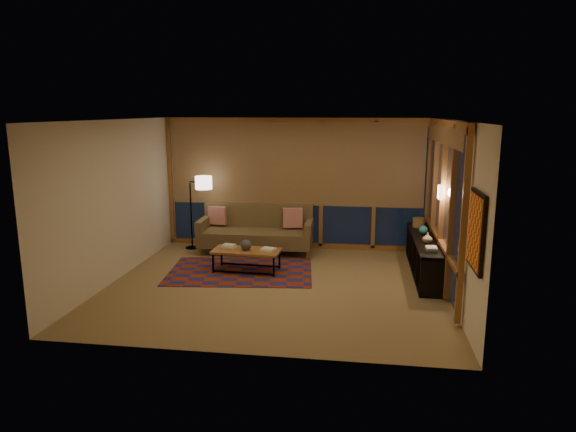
# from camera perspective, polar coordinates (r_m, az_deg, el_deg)

# --- Properties ---
(floor) EXTENTS (5.50, 5.00, 0.01)m
(floor) POSITION_cam_1_polar(r_m,az_deg,el_deg) (8.61, -1.32, -7.65)
(floor) COLOR #9E7947
(floor) RESTS_ON ground
(ceiling) EXTENTS (5.50, 5.00, 0.01)m
(ceiling) POSITION_cam_1_polar(r_m,az_deg,el_deg) (8.12, -1.41, 10.62)
(ceiling) COLOR white
(ceiling) RESTS_ON walls
(walls) EXTENTS (5.51, 5.01, 2.70)m
(walls) POSITION_cam_1_polar(r_m,az_deg,el_deg) (8.26, -1.36, 1.22)
(walls) COLOR beige
(walls) RESTS_ON floor
(window_wall_back) EXTENTS (5.30, 0.16, 2.60)m
(window_wall_back) POSITION_cam_1_polar(r_m,az_deg,el_deg) (10.63, 0.83, 3.58)
(window_wall_back) COLOR brown
(window_wall_back) RESTS_ON walls
(window_wall_right) EXTENTS (0.16, 3.70, 2.60)m
(window_wall_right) POSITION_cam_1_polar(r_m,az_deg,el_deg) (8.84, 16.73, 1.41)
(window_wall_right) COLOR brown
(window_wall_right) RESTS_ON walls
(wall_art) EXTENTS (0.06, 0.74, 0.94)m
(wall_art) POSITION_cam_1_polar(r_m,az_deg,el_deg) (6.46, 20.12, -1.57)
(wall_art) COLOR red
(wall_art) RESTS_ON walls
(wall_sconce) EXTENTS (0.12, 0.18, 0.22)m
(wall_sconce) POSITION_cam_1_polar(r_m,az_deg,el_deg) (8.65, 16.55, 2.55)
(wall_sconce) COLOR beige
(wall_sconce) RESTS_ON walls
(sofa) EXTENTS (2.29, 0.99, 0.93)m
(sofa) POSITION_cam_1_polar(r_m,az_deg,el_deg) (10.42, -3.59, -1.57)
(sofa) COLOR brown
(sofa) RESTS_ON floor
(pillow_left) EXTENTS (0.39, 0.18, 0.38)m
(pillow_left) POSITION_cam_1_polar(r_m,az_deg,el_deg) (10.79, -7.84, -0.17)
(pillow_left) COLOR #B70A12
(pillow_left) RESTS_ON sofa
(pillow_right) EXTENTS (0.41, 0.19, 0.40)m
(pillow_right) POSITION_cam_1_polar(r_m,az_deg,el_deg) (10.44, 0.54, -0.41)
(pillow_right) COLOR #B70A12
(pillow_right) RESTS_ON sofa
(area_rug) EXTENTS (2.72, 1.97, 0.01)m
(area_rug) POSITION_cam_1_polar(r_m,az_deg,el_deg) (9.31, -5.29, -6.15)
(area_rug) COLOR maroon
(area_rug) RESTS_ON floor
(coffee_table) EXTENTS (1.23, 0.62, 0.40)m
(coffee_table) POSITION_cam_1_polar(r_m,az_deg,el_deg) (9.27, -4.61, -4.96)
(coffee_table) COLOR brown
(coffee_table) RESTS_ON floor
(book_stack_a) EXTENTS (0.26, 0.22, 0.07)m
(book_stack_a) POSITION_cam_1_polar(r_m,az_deg,el_deg) (9.33, -6.60, -3.39)
(book_stack_a) COLOR white
(book_stack_a) RESTS_ON coffee_table
(book_stack_b) EXTENTS (0.25, 0.22, 0.04)m
(book_stack_b) POSITION_cam_1_polar(r_m,az_deg,el_deg) (9.13, -2.21, -3.74)
(book_stack_b) COLOR white
(book_stack_b) RESTS_ON coffee_table
(ceramic_pot) EXTENTS (0.20, 0.20, 0.19)m
(ceramic_pot) POSITION_cam_1_polar(r_m,az_deg,el_deg) (9.17, -4.69, -3.21)
(ceramic_pot) COLOR black
(ceramic_pot) RESTS_ON coffee_table
(floor_lamp) EXTENTS (0.61, 0.50, 1.55)m
(floor_lamp) POSITION_cam_1_polar(r_m,az_deg,el_deg) (10.84, -10.73, 0.45)
(floor_lamp) COLOR black
(floor_lamp) RESTS_ON floor
(bookshelf) EXTENTS (0.40, 2.58, 0.64)m
(bookshelf) POSITION_cam_1_polar(r_m,az_deg,el_deg) (9.42, 14.87, -4.28)
(bookshelf) COLOR black
(bookshelf) RESTS_ON floor
(basket) EXTENTS (0.23, 0.23, 0.17)m
(basket) POSITION_cam_1_polar(r_m,az_deg,el_deg) (10.18, 14.33, -0.70)
(basket) COLOR brown
(basket) RESTS_ON bookshelf
(teal_bowl) EXTENTS (0.16, 0.16, 0.16)m
(teal_bowl) POSITION_cam_1_polar(r_m,az_deg,el_deg) (9.60, 14.81, -1.51)
(teal_bowl) COLOR teal
(teal_bowl) RESTS_ON bookshelf
(vase) EXTENTS (0.20, 0.20, 0.17)m
(vase) POSITION_cam_1_polar(r_m,az_deg,el_deg) (9.00, 15.24, -2.35)
(vase) COLOR tan
(vase) RESTS_ON bookshelf
(shelf_book_stack) EXTENTS (0.19, 0.25, 0.07)m
(shelf_book_stack) POSITION_cam_1_polar(r_m,az_deg,el_deg) (8.50, 15.64, -3.57)
(shelf_book_stack) COLOR white
(shelf_book_stack) RESTS_ON bookshelf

